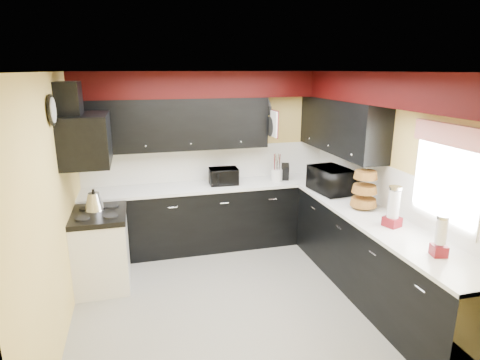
{
  "coord_description": "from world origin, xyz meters",
  "views": [
    {
      "loc": [
        -1.02,
        -3.9,
        2.52
      ],
      "look_at": [
        0.23,
        0.85,
        1.16
      ],
      "focal_mm": 30.0,
      "sensor_mm": 36.0,
      "label": 1
    }
  ],
  "objects_px": {
    "toaster_oven": "(224,176)",
    "microwave": "(331,180)",
    "utensil_crock": "(277,175)",
    "knife_block": "(285,172)",
    "kettle": "(94,201)"
  },
  "relations": [
    {
      "from": "toaster_oven",
      "to": "microwave",
      "type": "xyz_separation_m",
      "value": [
        1.3,
        -0.73,
        0.05
      ]
    },
    {
      "from": "microwave",
      "to": "utensil_crock",
      "type": "height_order",
      "value": "microwave"
    },
    {
      "from": "utensil_crock",
      "to": "microwave",
      "type": "bearing_deg",
      "value": -53.74
    },
    {
      "from": "toaster_oven",
      "to": "knife_block",
      "type": "height_order",
      "value": "knife_block"
    },
    {
      "from": "microwave",
      "to": "knife_block",
      "type": "height_order",
      "value": "microwave"
    },
    {
      "from": "kettle",
      "to": "toaster_oven",
      "type": "bearing_deg",
      "value": 19.99
    },
    {
      "from": "knife_block",
      "to": "toaster_oven",
      "type": "bearing_deg",
      "value": -161.93
    },
    {
      "from": "knife_block",
      "to": "utensil_crock",
      "type": "bearing_deg",
      "value": -149.45
    },
    {
      "from": "toaster_oven",
      "to": "microwave",
      "type": "distance_m",
      "value": 1.49
    },
    {
      "from": "utensil_crock",
      "to": "knife_block",
      "type": "distance_m",
      "value": 0.15
    },
    {
      "from": "toaster_oven",
      "to": "knife_block",
      "type": "xyz_separation_m",
      "value": [
        0.93,
        -0.01,
        0.0
      ]
    },
    {
      "from": "microwave",
      "to": "utensil_crock",
      "type": "bearing_deg",
      "value": 29.06
    },
    {
      "from": "microwave",
      "to": "knife_block",
      "type": "bearing_deg",
      "value": 19.71
    },
    {
      "from": "utensil_crock",
      "to": "kettle",
      "type": "xyz_separation_m",
      "value": [
        -2.49,
        -0.58,
        -0.0
      ]
    },
    {
      "from": "utensil_crock",
      "to": "kettle",
      "type": "bearing_deg",
      "value": -166.83
    }
  ]
}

